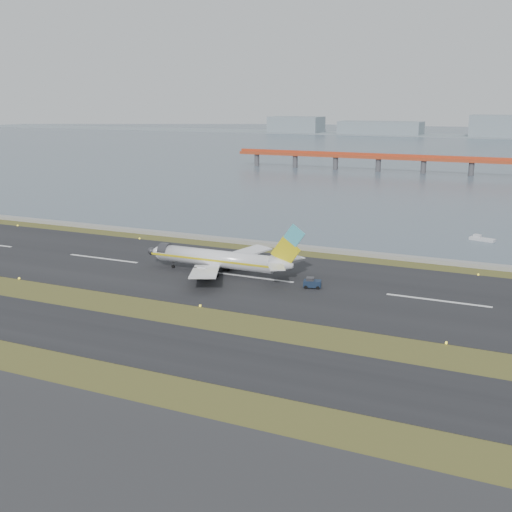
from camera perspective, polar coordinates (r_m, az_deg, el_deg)
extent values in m
plane|color=#3C4619|center=(115.23, -6.83, -5.58)|extent=(1000.00, 1000.00, 0.00)
cube|color=black|center=(105.85, -10.25, -7.47)|extent=(1000.00, 18.00, 0.10)
cube|color=black|center=(140.38, -0.43, -1.91)|extent=(1000.00, 45.00, 0.10)
cube|color=gray|center=(167.05, 3.96, 0.78)|extent=(1000.00, 2.50, 1.00)
cube|color=#4C5A6D|center=(556.53, 19.06, 9.13)|extent=(1400.00, 800.00, 1.30)
cube|color=#B33F1E|center=(345.64, 18.65, 8.01)|extent=(260.00, 5.00, 1.60)
cube|color=#B33F1E|center=(345.51, 18.67, 8.26)|extent=(260.00, 0.40, 1.40)
cylinder|color=#4C4C51|center=(369.07, 3.50, 8.32)|extent=(2.80, 2.80, 7.00)
cylinder|color=#4C4C51|center=(346.07, 18.59, 7.27)|extent=(2.80, 2.80, 7.00)
cube|color=gray|center=(715.56, 20.48, 9.89)|extent=(1400.00, 80.00, 1.00)
cube|color=gray|center=(764.99, 3.59, 11.59)|extent=(60.00, 35.00, 18.00)
cube|color=gray|center=(734.70, 11.01, 11.12)|extent=(90.00, 35.00, 14.00)
cube|color=gray|center=(714.33, 21.36, 10.70)|extent=(70.00, 35.00, 22.00)
cylinder|color=white|center=(142.99, -3.68, -0.21)|extent=(28.00, 3.80, 3.80)
cone|color=white|center=(150.87, -8.90, 0.39)|extent=(3.20, 3.80, 3.80)
cone|color=white|center=(136.15, 2.33, -0.78)|extent=(5.00, 3.80, 3.80)
cube|color=yellow|center=(141.36, -4.05, -0.38)|extent=(31.00, 0.06, 0.45)
cube|color=yellow|center=(144.63, -3.31, -0.05)|extent=(31.00, 0.06, 0.45)
cube|color=white|center=(134.94, -4.57, -1.39)|extent=(11.31, 15.89, 1.66)
cube|color=white|center=(149.50, -1.38, 0.16)|extent=(11.31, 15.89, 1.66)
cylinder|color=#333338|center=(138.16, -4.67, -1.54)|extent=(4.20, 2.10, 2.10)
cylinder|color=#333338|center=(148.37, -2.39, -0.43)|extent=(4.20, 2.10, 2.10)
cube|color=yellow|center=(135.15, 2.66, 0.37)|extent=(6.80, 0.35, 6.85)
cube|color=#46B0C6|center=(133.65, 3.43, 1.84)|extent=(4.85, 0.37, 4.90)
cube|color=white|center=(132.51, 1.82, -0.96)|extent=(5.64, 6.80, 0.22)
cube|color=white|center=(139.33, 3.05, -0.24)|extent=(5.64, 6.80, 0.22)
cylinder|color=black|center=(149.16, -7.38, -0.92)|extent=(0.80, 0.28, 0.80)
cylinder|color=black|center=(140.67, -3.66, -1.69)|extent=(1.00, 0.38, 1.00)
cylinder|color=black|center=(145.44, -2.61, -1.16)|extent=(1.00, 0.38, 1.00)
cube|color=#142238|center=(132.76, 5.03, -2.46)|extent=(3.97, 2.85, 1.34)
cube|color=#333338|center=(132.56, 4.84, -2.08)|extent=(1.94, 2.02, 0.78)
cylinder|color=black|center=(132.19, 4.45, -2.79)|extent=(0.84, 0.52, 0.78)
cylinder|color=black|center=(133.90, 4.53, -2.58)|extent=(0.84, 0.52, 0.78)
cylinder|color=black|center=(131.99, 5.52, -2.84)|extent=(0.84, 0.52, 0.78)
cylinder|color=black|center=(133.70, 5.58, -2.63)|extent=(0.84, 0.52, 0.78)
cube|color=silver|center=(187.18, 19.47, 1.39)|extent=(7.12, 3.80, 0.87)
cube|color=silver|center=(187.51, 19.07, 1.69)|extent=(2.28, 2.00, 0.87)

